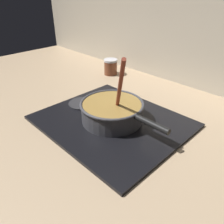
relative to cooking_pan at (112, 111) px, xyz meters
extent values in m
cube|color=#9E8466|center=(-0.08, -0.22, -0.08)|extent=(2.40, 1.60, 0.04)
cube|color=#B2A893|center=(-0.08, 0.57, 0.22)|extent=(2.40, 0.02, 0.55)
cube|color=black|center=(0.00, 0.00, -0.05)|extent=(0.56, 0.48, 0.01)
torus|color=#592D0C|center=(0.00, 0.00, -0.04)|extent=(0.17, 0.17, 0.01)
cylinder|color=#262628|center=(-0.20, 0.00, -0.04)|extent=(0.12, 0.12, 0.01)
cylinder|color=#38383D|center=(0.00, 0.00, -0.01)|extent=(0.24, 0.24, 0.08)
cylinder|color=olive|center=(0.00, 0.00, 0.00)|extent=(0.23, 0.23, 0.07)
torus|color=#38383D|center=(0.00, 0.00, 0.03)|extent=(0.25, 0.25, 0.01)
cylinder|color=black|center=(0.19, 0.00, 0.03)|extent=(0.14, 0.02, 0.02)
cylinder|color=#EDD88C|center=(0.02, -0.01, 0.02)|extent=(0.03, 0.03, 0.01)
cylinder|color=#E5CC7A|center=(-0.04, 0.00, 0.02)|extent=(0.03, 0.03, 0.01)
cylinder|color=beige|center=(0.07, 0.02, 0.02)|extent=(0.03, 0.03, 0.01)
cylinder|color=#E5CC7A|center=(0.05, 0.08, 0.02)|extent=(0.03, 0.03, 0.01)
cylinder|color=#E5CC7A|center=(0.01, 0.04, 0.02)|extent=(0.03, 0.03, 0.01)
cylinder|color=maroon|center=(0.07, -0.04, 0.14)|extent=(0.15, 0.13, 0.25)
cube|color=brown|center=(0.01, 0.02, 0.02)|extent=(0.05, 0.05, 0.01)
cylinder|color=brown|center=(-0.40, 0.39, -0.01)|extent=(0.08, 0.08, 0.08)
cylinder|color=#B2B2B7|center=(-0.40, 0.39, 0.03)|extent=(0.08, 0.08, 0.01)
camera|label=1|loc=(0.54, -0.54, 0.44)|focal=35.82mm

